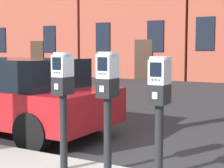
{
  "coord_description": "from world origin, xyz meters",
  "views": [
    {
      "loc": [
        2.18,
        -3.67,
        1.6
      ],
      "look_at": [
        0.22,
        -0.13,
        1.2
      ],
      "focal_mm": 57.59,
      "sensor_mm": 36.0,
      "label": 1
    }
  ],
  "objects_px": {
    "parking_meter_near_kerb": "(63,89)",
    "parking_meter_twin_adjacent": "(108,92)",
    "parked_car_red_compact": "(5,94)",
    "parking_meter_end_of_row": "(159,98)"
  },
  "relations": [
    {
      "from": "parking_meter_near_kerb",
      "to": "parking_meter_twin_adjacent",
      "type": "height_order",
      "value": "parking_meter_twin_adjacent"
    },
    {
      "from": "parked_car_red_compact",
      "to": "parking_meter_twin_adjacent",
      "type": "bearing_deg",
      "value": 154.89
    },
    {
      "from": "parking_meter_twin_adjacent",
      "to": "parking_meter_end_of_row",
      "type": "xyz_separation_m",
      "value": [
        0.61,
        -0.0,
        -0.03
      ]
    },
    {
      "from": "parking_meter_near_kerb",
      "to": "parking_meter_twin_adjacent",
      "type": "relative_size",
      "value": 0.99
    },
    {
      "from": "parking_meter_end_of_row",
      "to": "parking_meter_twin_adjacent",
      "type": "bearing_deg",
      "value": -90.09
    },
    {
      "from": "parking_meter_twin_adjacent",
      "to": "parked_car_red_compact",
      "type": "distance_m",
      "value": 3.54
    },
    {
      "from": "parking_meter_near_kerb",
      "to": "parking_meter_twin_adjacent",
      "type": "xyz_separation_m",
      "value": [
        0.61,
        0.0,
        0.01
      ]
    },
    {
      "from": "parked_car_red_compact",
      "to": "parking_meter_near_kerb",
      "type": "bearing_deg",
      "value": 149.67
    },
    {
      "from": "parking_meter_twin_adjacent",
      "to": "parking_meter_end_of_row",
      "type": "distance_m",
      "value": 0.62
    },
    {
      "from": "parked_car_red_compact",
      "to": "parking_meter_end_of_row",
      "type": "bearing_deg",
      "value": 158.69
    }
  ]
}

